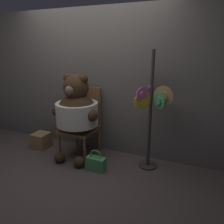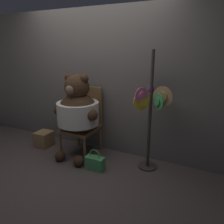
{
  "view_description": "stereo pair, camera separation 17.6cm",
  "coord_description": "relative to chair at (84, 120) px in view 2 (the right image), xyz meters",
  "views": [
    {
      "loc": [
        1.65,
        -2.59,
        1.72
      ],
      "look_at": [
        0.45,
        0.21,
        0.8
      ],
      "focal_mm": 35.0,
      "sensor_mm": 36.0,
      "label": 1
    },
    {
      "loc": [
        1.81,
        -2.52,
        1.72
      ],
      "look_at": [
        0.45,
        0.21,
        0.8
      ],
      "focal_mm": 35.0,
      "sensor_mm": 36.0,
      "label": 2
    }
  ],
  "objects": [
    {
      "name": "handbag_on_ground",
      "position": [
        0.46,
        -0.44,
        -0.45
      ],
      "size": [
        0.28,
        0.13,
        0.32
      ],
      "color": "#479E56",
      "rests_on": "ground_plane"
    },
    {
      "name": "teddy_bear",
      "position": [
        0.02,
        -0.2,
        0.22
      ],
      "size": [
        0.78,
        0.69,
        1.34
      ],
      "color": "#3D2819",
      "rests_on": "ground_plane"
    },
    {
      "name": "chair",
      "position": [
        0.0,
        0.0,
        0.0
      ],
      "size": [
        0.52,
        0.55,
        1.09
      ],
      "color": "brown",
      "rests_on": "ground_plane"
    },
    {
      "name": "wall_back",
      "position": [
        0.12,
        0.27,
        0.6
      ],
      "size": [
        8.0,
        0.1,
        2.3
      ],
      "color": "#66605B",
      "rests_on": "ground_plane"
    },
    {
      "name": "hat_display_rack",
      "position": [
        1.14,
        -0.08,
        0.32
      ],
      "size": [
        0.48,
        0.45,
        1.69
      ],
      "color": "#332D28",
      "rests_on": "ground_plane"
    },
    {
      "name": "wooden_crate",
      "position": [
        -0.76,
        -0.17,
        -0.42
      ],
      "size": [
        0.26,
        0.26,
        0.26
      ],
      "color": "#937047",
      "rests_on": "ground_plane"
    },
    {
      "name": "ground_plane",
      "position": [
        0.12,
        -0.33,
        -0.55
      ],
      "size": [
        14.0,
        14.0,
        0.0
      ],
      "primitive_type": "plane",
      "color": "#4C423D"
    }
  ]
}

